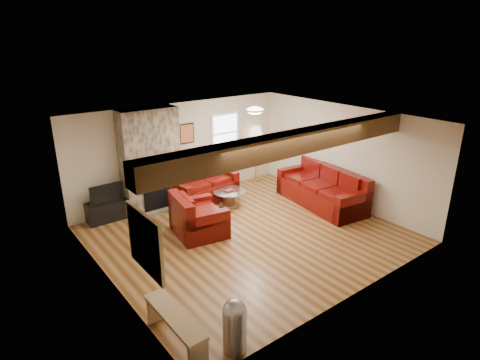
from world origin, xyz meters
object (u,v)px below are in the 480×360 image
object	(u,v)px
television	(106,192)
sofa_three	(321,187)
coffee_table	(229,198)
tv_cabinet	(108,211)
floor_lamp	(256,134)
loveseat	(202,183)
armchair_red	(199,214)

from	to	relation	value
television	sofa_three	bearing A→B (deg)	-27.26
coffee_table	television	size ratio (longest dim) A/B	1.08
coffee_table	tv_cabinet	size ratio (longest dim) A/B	0.88
sofa_three	floor_lamp	size ratio (longest dim) A/B	1.50
coffee_table	television	xyz separation A→B (m)	(-2.72, 1.05, 0.49)
loveseat	television	size ratio (longest dim) A/B	2.25
sofa_three	television	world-z (taller)	sofa_three
television	tv_cabinet	bearing A→B (deg)	0.00
tv_cabinet	floor_lamp	distance (m)	4.61
loveseat	tv_cabinet	distance (m)	2.43
armchair_red	television	world-z (taller)	television
television	floor_lamp	bearing A→B (deg)	0.26
sofa_three	floor_lamp	xyz separation A→B (m)	(-0.15, 2.40, 0.92)
armchair_red	television	bearing A→B (deg)	45.63
armchair_red	coffee_table	distance (m)	1.62
sofa_three	loveseat	bearing A→B (deg)	-125.48
sofa_three	floor_lamp	distance (m)	2.57
loveseat	floor_lamp	bearing A→B (deg)	2.00
sofa_three	armchair_red	world-z (taller)	sofa_three
tv_cabinet	sofa_three	bearing A→B (deg)	-27.26
coffee_table	armchair_red	bearing A→B (deg)	-150.11
armchair_red	television	distance (m)	2.29
loveseat	coffee_table	xyz separation A→B (m)	(0.31, -0.75, -0.26)
armchair_red	tv_cabinet	world-z (taller)	armchair_red
loveseat	tv_cabinet	xyz separation A→B (m)	(-2.41, 0.30, -0.22)
tv_cabinet	television	bearing A→B (deg)	0.00
sofa_three	coffee_table	world-z (taller)	sofa_three
coffee_table	floor_lamp	distance (m)	2.37
loveseat	coffee_table	size ratio (longest dim) A/B	2.08
sofa_three	floor_lamp	world-z (taller)	floor_lamp
tv_cabinet	floor_lamp	size ratio (longest dim) A/B	0.59
sofa_three	loveseat	size ratio (longest dim) A/B	1.41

